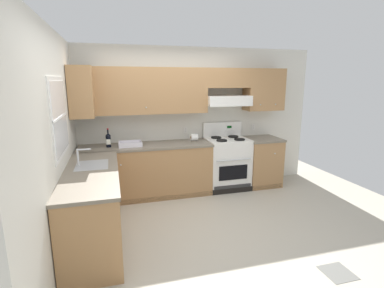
# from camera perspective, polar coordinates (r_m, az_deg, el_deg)

# --- Properties ---
(ground_plane) EXTENTS (7.04, 7.04, 0.00)m
(ground_plane) POSITION_cam_1_polar(r_m,az_deg,el_deg) (4.15, -0.26, -15.85)
(ground_plane) COLOR #B2AA99
(floor_accent_tile) EXTENTS (0.30, 0.30, 0.01)m
(floor_accent_tile) POSITION_cam_1_polar(r_m,az_deg,el_deg) (3.64, 26.80, -21.69)
(floor_accent_tile) COLOR slate
(floor_accent_tile) RESTS_ON ground_plane
(wall_back) EXTENTS (4.68, 0.57, 2.55)m
(wall_back) POSITION_cam_1_polar(r_m,az_deg,el_deg) (5.26, -0.51, 7.10)
(wall_back) COLOR silver
(wall_back) RESTS_ON ground_plane
(wall_left) EXTENTS (0.47, 4.00, 2.55)m
(wall_left) POSITION_cam_1_polar(r_m,az_deg,el_deg) (3.86, -24.71, 1.98)
(wall_left) COLOR silver
(wall_left) RESTS_ON ground_plane
(counter_back_run) EXTENTS (3.60, 0.65, 0.91)m
(counter_back_run) POSITION_cam_1_polar(r_m,az_deg,el_deg) (5.11, -3.43, -4.87)
(counter_back_run) COLOR #A87A4C
(counter_back_run) RESTS_ON ground_plane
(counter_left_run) EXTENTS (0.63, 1.91, 1.13)m
(counter_left_run) POSITION_cam_1_polar(r_m,az_deg,el_deg) (3.85, -18.80, -11.34)
(counter_left_run) COLOR #A87A4C
(counter_left_run) RESTS_ON ground_plane
(stove) EXTENTS (0.76, 0.62, 1.20)m
(stove) POSITION_cam_1_polar(r_m,az_deg,el_deg) (5.39, 6.91, -3.70)
(stove) COLOR white
(stove) RESTS_ON ground_plane
(wine_bottle) EXTENTS (0.08, 0.08, 0.31)m
(wine_bottle) POSITION_cam_1_polar(r_m,az_deg,el_deg) (4.86, -16.18, 0.83)
(wine_bottle) COLOR black
(wine_bottle) RESTS_ON counter_back_run
(bowl) EXTENTS (0.38, 0.26, 0.08)m
(bowl) POSITION_cam_1_polar(r_m,az_deg,el_deg) (4.86, -12.09, -0.11)
(bowl) COLOR silver
(bowl) RESTS_ON counter_back_run
(paper_towel_roll) EXTENTS (0.13, 0.13, 0.13)m
(paper_towel_roll) POSITION_cam_1_polar(r_m,az_deg,el_deg) (5.17, 0.42, 1.33)
(paper_towel_roll) COLOR white
(paper_towel_roll) RESTS_ON counter_back_run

